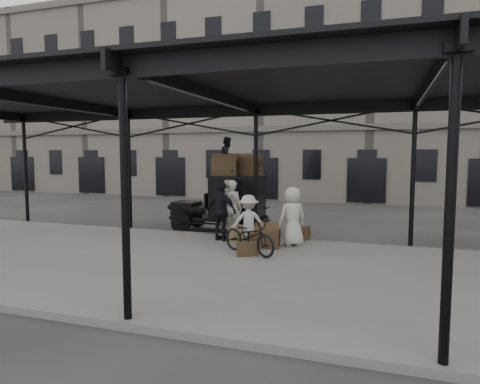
{
  "coord_description": "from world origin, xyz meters",
  "views": [
    {
      "loc": [
        4.15,
        -12.01,
        3.03
      ],
      "look_at": [
        -0.43,
        1.6,
        1.7
      ],
      "focal_mm": 32.0,
      "sensor_mm": 36.0,
      "label": 1
    }
  ],
  "objects_px": {
    "taxi": "(230,201)",
    "steamer_trunk_roof_near": "(225,166)",
    "bicycle": "(249,236)",
    "porter_left": "(233,208)",
    "porter_official": "(222,211)",
    "steamer_trunk_platform": "(264,237)"
  },
  "relations": [
    {
      "from": "taxi",
      "to": "porter_official",
      "type": "xyz_separation_m",
      "value": [
        0.48,
        -2.07,
        -0.08
      ]
    },
    {
      "from": "steamer_trunk_platform",
      "to": "steamer_trunk_roof_near",
      "type": "bearing_deg",
      "value": 118.04
    },
    {
      "from": "porter_official",
      "to": "steamer_trunk_platform",
      "type": "distance_m",
      "value": 1.82
    },
    {
      "from": "taxi",
      "to": "steamer_trunk_roof_near",
      "type": "xyz_separation_m",
      "value": [
        -0.08,
        -0.25,
        1.32
      ]
    },
    {
      "from": "taxi",
      "to": "porter_official",
      "type": "bearing_deg",
      "value": -76.96
    },
    {
      "from": "porter_left",
      "to": "porter_official",
      "type": "bearing_deg",
      "value": 99.28
    },
    {
      "from": "taxi",
      "to": "bicycle",
      "type": "relative_size",
      "value": 1.88
    },
    {
      "from": "taxi",
      "to": "porter_official",
      "type": "relative_size",
      "value": 1.88
    },
    {
      "from": "taxi",
      "to": "bicycle",
      "type": "xyz_separation_m",
      "value": [
        1.89,
        -3.56,
        -0.54
      ]
    },
    {
      "from": "taxi",
      "to": "steamer_trunk_roof_near",
      "type": "height_order",
      "value": "steamer_trunk_roof_near"
    },
    {
      "from": "porter_official",
      "to": "bicycle",
      "type": "relative_size",
      "value": 1.0
    },
    {
      "from": "porter_left",
      "to": "bicycle",
      "type": "bearing_deg",
      "value": 132.8
    },
    {
      "from": "taxi",
      "to": "porter_official",
      "type": "distance_m",
      "value": 2.12
    },
    {
      "from": "taxi",
      "to": "porter_left",
      "type": "distance_m",
      "value": 1.29
    },
    {
      "from": "porter_left",
      "to": "steamer_trunk_platform",
      "type": "bearing_deg",
      "value": 149.72
    },
    {
      "from": "bicycle",
      "to": "porter_official",
      "type": "bearing_deg",
      "value": 71.75
    },
    {
      "from": "bicycle",
      "to": "porter_left",
      "type": "bearing_deg",
      "value": 57.84
    },
    {
      "from": "porter_official",
      "to": "bicycle",
      "type": "distance_m",
      "value": 2.11
    },
    {
      "from": "porter_left",
      "to": "steamer_trunk_roof_near",
      "type": "relative_size",
      "value": 2.09
    },
    {
      "from": "porter_left",
      "to": "steamer_trunk_platform",
      "type": "relative_size",
      "value": 2.2
    },
    {
      "from": "porter_left",
      "to": "bicycle",
      "type": "relative_size",
      "value": 1.0
    },
    {
      "from": "taxi",
      "to": "porter_left",
      "type": "relative_size",
      "value": 1.88
    }
  ]
}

